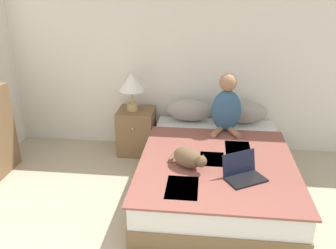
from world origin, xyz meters
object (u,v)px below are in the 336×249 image
(person_sitting, at_px, (227,107))
(cat_tabby, at_px, (188,158))
(pillow_near, at_px, (189,110))
(nightstand, at_px, (137,131))
(bed, at_px, (216,172))
(table_lamp, at_px, (132,84))
(laptop_open, at_px, (243,173))
(pillow_far, at_px, (243,112))

(person_sitting, distance_m, cat_tabby, 1.04)
(pillow_near, height_order, cat_tabby, pillow_near)
(person_sitting, bearing_deg, cat_tabby, -112.57)
(person_sitting, bearing_deg, nightstand, 168.55)
(bed, xyz_separation_m, table_lamp, (-1.06, 0.82, 0.72))
(bed, distance_m, laptop_open, 0.60)
(cat_tabby, relative_size, laptop_open, 0.92)
(pillow_near, height_order, nightstand, pillow_near)
(pillow_far, bearing_deg, nightstand, -177.43)
(nightstand, bearing_deg, table_lamp, -162.21)
(person_sitting, height_order, laptop_open, person_sitting)
(bed, distance_m, person_sitting, 0.82)
(laptop_open, height_order, nightstand, laptop_open)
(laptop_open, bearing_deg, pillow_near, 81.92)
(bed, height_order, laptop_open, laptop_open)
(bed, xyz_separation_m, pillow_near, (-0.34, 0.90, 0.37))
(bed, xyz_separation_m, nightstand, (-1.02, 0.84, 0.07))
(laptop_open, bearing_deg, pillow_far, 55.05)
(pillow_near, relative_size, nightstand, 1.00)
(pillow_near, bearing_deg, bed, -69.36)
(person_sitting, height_order, cat_tabby, person_sitting)
(pillow_near, relative_size, laptop_open, 1.36)
(pillow_far, bearing_deg, cat_tabby, -116.79)
(nightstand, relative_size, table_lamp, 1.21)
(pillow_near, bearing_deg, laptop_open, -67.58)
(pillow_far, bearing_deg, table_lamp, -177.02)
(pillow_near, height_order, table_lamp, table_lamp)
(pillow_far, height_order, nightstand, pillow_far)
(laptop_open, xyz_separation_m, nightstand, (-1.25, 1.32, -0.21))
(bed, height_order, table_lamp, table_lamp)
(cat_tabby, height_order, laptop_open, laptop_open)
(pillow_near, height_order, pillow_far, same)
(laptop_open, distance_m, table_lamp, 1.89)
(person_sitting, xyz_separation_m, laptop_open, (0.12, -1.09, -0.26))
(cat_tabby, height_order, nightstand, cat_tabby)
(pillow_far, distance_m, laptop_open, 1.39)
(bed, relative_size, table_lamp, 4.33)
(nightstand, xyz_separation_m, table_lamp, (-0.04, -0.01, 0.65))
(pillow_far, xyz_separation_m, laptop_open, (-0.11, -1.38, -0.09))
(person_sitting, relative_size, laptop_open, 1.63)
(bed, distance_m, nightstand, 1.32)
(pillow_far, distance_m, nightstand, 1.39)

